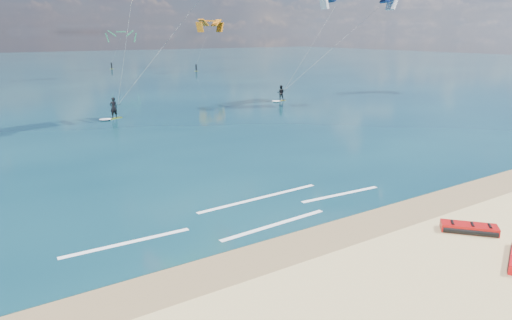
{
  "coord_description": "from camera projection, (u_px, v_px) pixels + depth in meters",
  "views": [
    {
      "loc": [
        -11.72,
        -9.79,
        8.03
      ],
      "look_at": [
        -0.24,
        8.0,
        2.08
      ],
      "focal_mm": 32.0,
      "sensor_mm": 36.0,
      "label": 1
    }
  ],
  "objects": [
    {
      "name": "kitesurfer_far",
      "position": [
        321.0,
        38.0,
        52.11
      ],
      "size": [
        13.38,
        9.26,
        14.62
      ],
      "rotation": [
        0.0,
        0.0,
        0.22
      ],
      "color": "gold",
      "rests_on": "sea"
    },
    {
      "name": "ground",
      "position": [
        95.0,
        110.0,
        48.57
      ],
      "size": [
        320.0,
        320.0,
        0.0
      ],
      "primitive_type": "plane",
      "color": "tan",
      "rests_on": "ground"
    },
    {
      "name": "wet_sand_strip",
      "position": [
        327.0,
        236.0,
        18.64
      ],
      "size": [
        320.0,
        2.4,
        0.01
      ],
      "primitive_type": "cube",
      "color": "olive",
      "rests_on": "ground"
    },
    {
      "name": "sea",
      "position": [
        21.0,
        70.0,
        100.33
      ],
      "size": [
        320.0,
        200.0,
        0.04
      ],
      "primitive_type": "cube",
      "color": "#0A2837",
      "rests_on": "ground"
    },
    {
      "name": "kitesurfer_main",
      "position": [
        146.0,
        24.0,
        40.75
      ],
      "size": [
        13.59,
        7.4,
        16.85
      ],
      "rotation": [
        0.0,
        0.0,
        0.34
      ],
      "color": "#97C617",
      "rests_on": "sea"
    },
    {
      "name": "shoreline_foam",
      "position": [
        256.0,
        212.0,
        21.0
      ],
      "size": [
        15.88,
        3.62,
        0.01
      ],
      "color": "white",
      "rests_on": "ground"
    },
    {
      "name": "packed_kite_mid",
      "position": [
        469.0,
        232.0,
        19.02
      ],
      "size": [
        2.42,
        2.51,
        0.39
      ],
      "primitive_type": null,
      "rotation": [
        0.0,
        0.0,
        -0.83
      ],
      "color": "#B40E0C",
      "rests_on": "ground"
    }
  ]
}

